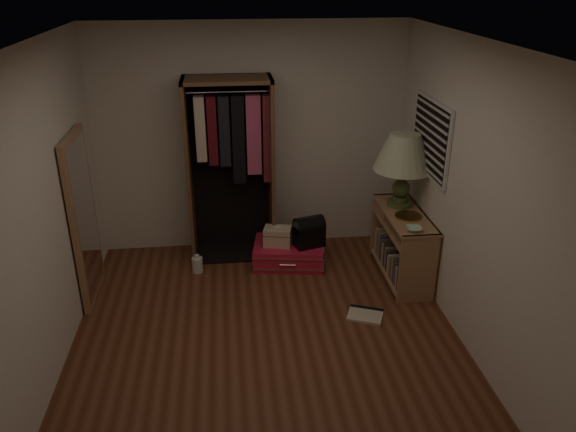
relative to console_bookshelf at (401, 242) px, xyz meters
The scene contains 13 objects.
ground 1.90m from the console_bookshelf, 145.68° to the right, with size 4.00×4.00×0.00m, color #592C19.
room_walls 2.09m from the console_bookshelf, 145.47° to the right, with size 3.52×4.02×2.60m.
console_bookshelf is the anchor object (origin of this frame).
open_wardrobe 2.07m from the console_bookshelf, 157.58° to the left, with size 0.96×0.50×2.05m.
floor_mirror 3.27m from the console_bookshelf, behind, with size 0.06×0.80×1.70m.
pink_suitcase 1.26m from the console_bookshelf, 161.77° to the left, with size 0.87×0.69×0.24m.
train_case 1.35m from the console_bookshelf, 164.05° to the left, with size 0.35×0.28×0.22m.
black_bag 1.01m from the console_bookshelf, 161.78° to the left, with size 0.37×0.29×0.35m.
table_lamp 0.95m from the console_bookshelf, 88.50° to the left, with size 0.72×0.72×0.79m.
brass_tray 0.40m from the console_bookshelf, 88.33° to the right, with size 0.36×0.36×0.02m.
ceramic_bowl 0.61m from the console_bookshelf, 95.46° to the right, with size 0.15×0.15×0.04m, color #B4D8BB.
white_jug 2.24m from the console_bookshelf, behind, with size 0.13×0.13×0.21m.
floor_book 1.01m from the console_bookshelf, 126.06° to the right, with size 0.40×0.37×0.03m.
Camera 1 is at (-0.29, -4.18, 3.11)m, focal length 35.00 mm.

